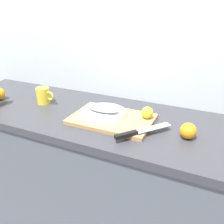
# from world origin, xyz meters

# --- Properties ---
(back_wall) EXTENTS (3.20, 0.05, 2.50)m
(back_wall) POSITION_xyz_m (0.00, 0.33, 1.25)
(back_wall) COLOR silver
(back_wall) RESTS_ON ground_plane
(kitchen_counter) EXTENTS (2.00, 0.60, 0.90)m
(kitchen_counter) POSITION_xyz_m (0.00, 0.00, 0.45)
(kitchen_counter) COLOR #4C5159
(kitchen_counter) RESTS_ON ground_plane
(cutting_board) EXTENTS (0.42, 0.28, 0.02)m
(cutting_board) POSITION_xyz_m (0.11, -0.03, 0.91)
(cutting_board) COLOR tan
(cutting_board) RESTS_ON kitchen_counter
(white_plate) EXTENTS (0.25, 0.25, 0.01)m
(white_plate) POSITION_xyz_m (0.05, -0.02, 0.93)
(white_plate) COLOR white
(white_plate) RESTS_ON cutting_board
(fish_fillet) EXTENTS (0.18, 0.08, 0.04)m
(fish_fillet) POSITION_xyz_m (0.05, -0.02, 0.95)
(fish_fillet) COLOR #999E99
(fish_fillet) RESTS_ON white_plate
(chef_knife) EXTENTS (0.20, 0.24, 0.02)m
(chef_knife) POSITION_xyz_m (0.29, -0.15, 0.93)
(chef_knife) COLOR silver
(chef_knife) RESTS_ON cutting_board
(lemon_0) EXTENTS (0.06, 0.06, 0.06)m
(lemon_0) POSITION_xyz_m (0.28, 0.03, 0.95)
(lemon_0) COLOR yellow
(lemon_0) RESTS_ON cutting_board
(coffee_mug_0) EXTENTS (0.12, 0.08, 0.10)m
(coffee_mug_0) POSITION_xyz_m (-0.37, 0.01, 0.95)
(coffee_mug_0) COLOR yellow
(coffee_mug_0) RESTS_ON kitchen_counter
(orange_1) EXTENTS (0.07, 0.07, 0.07)m
(orange_1) POSITION_xyz_m (0.50, -0.05, 0.94)
(orange_1) COLOR orange
(orange_1) RESTS_ON kitchen_counter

